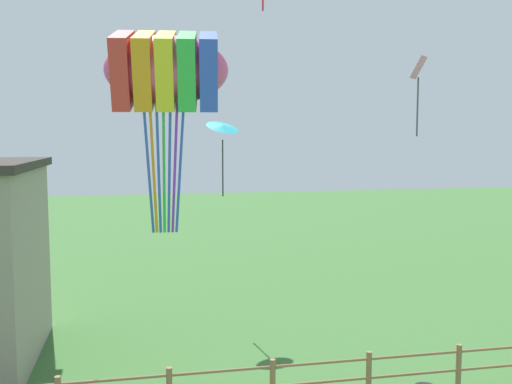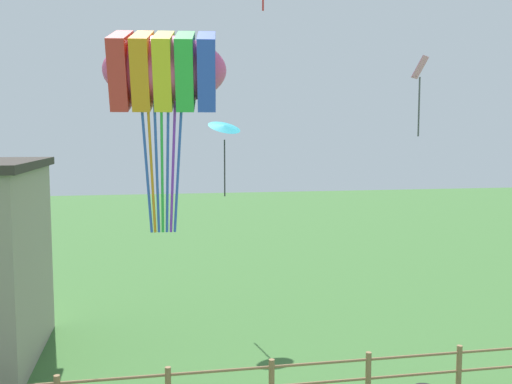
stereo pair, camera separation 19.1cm
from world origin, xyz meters
name	(u,v)px [view 2 (the right image)]	position (x,y,z in m)	size (l,w,h in m)	color
wooden_fence	(272,381)	(0.00, 7.71, 0.69)	(19.63, 0.14, 1.21)	olive
kite_rainbow_parafoil	(165,71)	(-2.42, 7.00, 7.83)	(2.73, 2.02, 4.25)	#E54C8C
kite_pink_diamond	(420,82)	(5.12, 10.79, 8.09)	(0.62, 0.62, 2.35)	pink
kite_cyan_delta	(224,128)	(-0.12, 15.09, 6.78)	(1.52, 1.49, 2.75)	#2DB2C6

